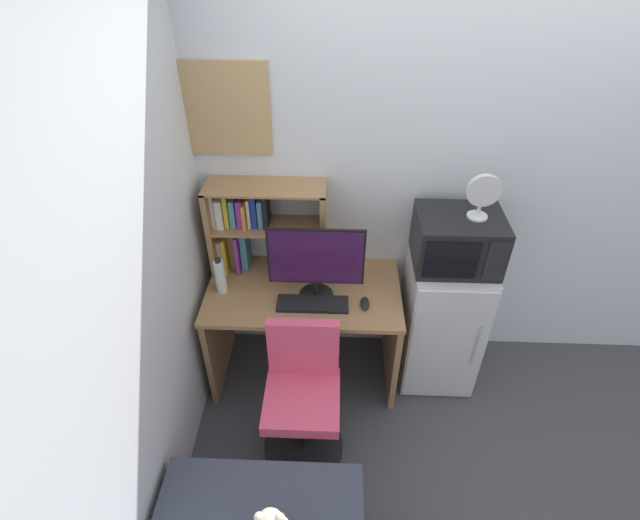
{
  "coord_description": "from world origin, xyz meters",
  "views": [
    {
      "loc": [
        -0.78,
        -2.49,
        2.62
      ],
      "look_at": [
        -0.87,
        -0.36,
        0.98
      ],
      "focal_mm": 27.04,
      "sensor_mm": 36.0,
      "label": 1
    }
  ],
  "objects": [
    {
      "name": "wall_back",
      "position": [
        0.4,
        0.02,
        1.3
      ],
      "size": [
        6.4,
        0.04,
        2.6
      ],
      "primitive_type": "cube",
      "color": "silver",
      "rests_on": "ground_plane"
    },
    {
      "name": "microwave",
      "position": [
        -0.11,
        -0.27,
        1.08
      ],
      "size": [
        0.47,
        0.38,
        0.31
      ],
      "color": "black",
      "rests_on": "mini_fridge"
    },
    {
      "name": "desk_fan",
      "position": [
        -0.03,
        -0.28,
        1.38
      ],
      "size": [
        0.18,
        0.11,
        0.26
      ],
      "color": "silver",
      "rests_on": "microwave"
    },
    {
      "name": "hutch_bookshelf",
      "position": [
        -1.29,
        -0.11,
        1.05
      ],
      "size": [
        0.69,
        0.24,
        0.58
      ],
      "color": "#997047",
      "rests_on": "desk"
    },
    {
      "name": "desk",
      "position": [
        -0.97,
        -0.32,
        0.51
      ],
      "size": [
        1.16,
        0.65,
        0.73
      ],
      "color": "#997047",
      "rests_on": "ground_plane"
    },
    {
      "name": "wall_corkboard",
      "position": [
        -1.43,
        -0.01,
        1.71
      ],
      "size": [
        0.57,
        0.02,
        0.5
      ],
      "primitive_type": "cube",
      "color": "tan"
    },
    {
      "name": "water_bottle",
      "position": [
        -1.45,
        -0.35,
        0.84
      ],
      "size": [
        0.06,
        0.06,
        0.24
      ],
      "color": "silver",
      "rests_on": "desk"
    },
    {
      "name": "wall_left",
      "position": [
        -1.62,
        -1.6,
        1.3
      ],
      "size": [
        0.04,
        4.4,
        2.6
      ],
      "primitive_type": "cube",
      "color": "silver",
      "rests_on": "ground_plane"
    },
    {
      "name": "computer_mouse",
      "position": [
        -0.61,
        -0.45,
        0.75
      ],
      "size": [
        0.05,
        0.11,
        0.03
      ],
      "primitive_type": "ellipsoid",
      "color": "black",
      "rests_on": "desk"
    },
    {
      "name": "mini_fridge",
      "position": [
        -0.11,
        -0.27,
        0.46
      ],
      "size": [
        0.46,
        0.5,
        0.93
      ],
      "color": "silver",
      "rests_on": "ground_plane"
    },
    {
      "name": "monitor",
      "position": [
        -0.89,
        -0.38,
        0.99
      ],
      "size": [
        0.54,
        0.2,
        0.47
      ],
      "color": "black",
      "rests_on": "desk"
    },
    {
      "name": "keyboard",
      "position": [
        -0.91,
        -0.46,
        0.74
      ],
      "size": [
        0.41,
        0.14,
        0.02
      ],
      "primitive_type": "cube",
      "color": "black",
      "rests_on": "desk"
    },
    {
      "name": "desk_chair",
      "position": [
        -0.95,
        -0.86,
        0.39
      ],
      "size": [
        0.46,
        0.46,
        0.86
      ],
      "color": "black",
      "rests_on": "ground_plane"
    }
  ]
}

